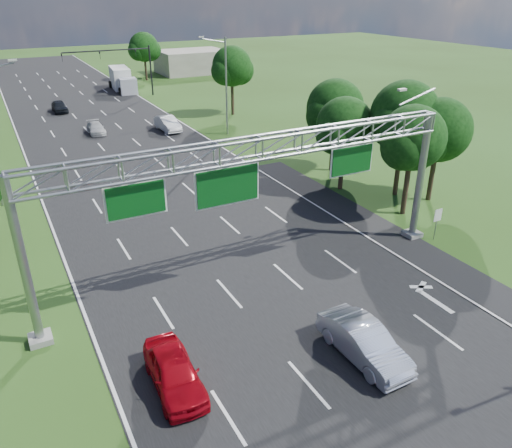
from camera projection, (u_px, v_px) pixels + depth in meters
ground at (154, 179)px, 41.65m from camera, size 220.00×220.00×0.00m
road at (154, 179)px, 41.65m from camera, size 18.00×180.00×0.02m
road_flare at (376, 228)px, 33.26m from camera, size 3.00×30.00×0.02m
sign_gantry at (261, 159)px, 24.50m from camera, size 23.50×1.00×9.56m
regulatory_sign at (437, 218)px, 31.14m from camera, size 0.60×0.08×2.10m
traffic_signal at (126, 60)px, 70.47m from camera, size 12.21×0.24×7.00m
streetlight_r_mid at (224, 82)px, 52.02m from camera, size 2.97×0.22×10.16m
tree_cluster_right at (385, 124)px, 37.05m from camera, size 9.91×14.60×8.68m
tree_verge_rd at (232, 68)px, 60.43m from camera, size 5.76×4.80×8.28m
tree_verge_re at (144, 48)px, 83.65m from camera, size 5.76×4.80×7.84m
building_right at (192, 62)px, 92.40m from camera, size 12.00×9.00×4.00m
red_coupe at (174, 372)px, 19.79m from camera, size 1.98×4.47×1.50m
silver_sedan at (364, 342)px, 21.37m from camera, size 1.74×4.82×1.58m
car_queue_a at (96, 128)px, 54.48m from camera, size 1.81×4.08×1.17m
car_queue_c at (59, 106)px, 63.76m from camera, size 1.68×4.17×1.42m
car_queue_d at (168, 124)px, 55.47m from camera, size 1.83×4.83×1.57m
box_truck at (122, 80)px, 76.83m from camera, size 3.18×8.96×3.31m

